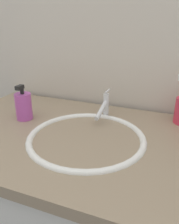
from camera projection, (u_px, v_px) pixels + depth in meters
name	position (u px, v px, depth m)	size (l,w,h in m)	color
tiled_wall_back	(114.00, 30.00, 1.04)	(2.34, 0.04, 2.40)	beige
vanity_counter	(83.00, 222.00, 1.02)	(1.14, 0.66, 0.86)	silver
sink_basin	(86.00, 147.00, 0.85)	(0.42, 0.42, 0.11)	white
faucet	(104.00, 106.00, 0.99)	(0.02, 0.16, 0.11)	silver
soap_dispenser	(24.00, 106.00, 0.98)	(0.07, 0.07, 0.15)	#B24CA5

